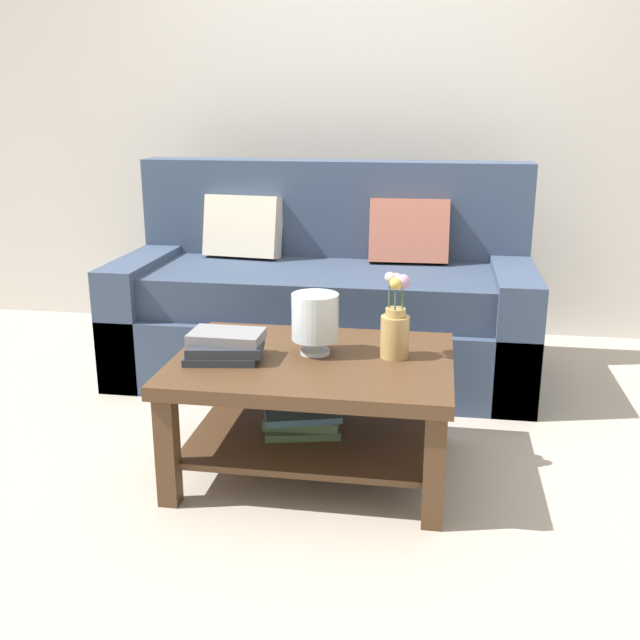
{
  "coord_description": "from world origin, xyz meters",
  "views": [
    {
      "loc": [
        0.43,
        -2.85,
        1.35
      ],
      "look_at": [
        0.0,
        -0.17,
        0.55
      ],
      "focal_mm": 41.55,
      "sensor_mm": 36.0,
      "label": 1
    }
  ],
  "objects_px": {
    "couch": "(325,302)",
    "flower_pitcher": "(395,324)",
    "coffee_table": "(313,390)",
    "glass_hurricane_vase": "(314,318)",
    "book_stack_main": "(225,346)"
  },
  "relations": [
    {
      "from": "book_stack_main",
      "to": "glass_hurricane_vase",
      "type": "bearing_deg",
      "value": 19.14
    },
    {
      "from": "couch",
      "to": "book_stack_main",
      "type": "xyz_separation_m",
      "value": [
        -0.19,
        -1.16,
        0.14
      ]
    },
    {
      "from": "coffee_table",
      "to": "glass_hurricane_vase",
      "type": "xyz_separation_m",
      "value": [
        -0.0,
        0.05,
        0.27
      ]
    },
    {
      "from": "coffee_table",
      "to": "glass_hurricane_vase",
      "type": "height_order",
      "value": "glass_hurricane_vase"
    },
    {
      "from": "flower_pitcher",
      "to": "glass_hurricane_vase",
      "type": "bearing_deg",
      "value": -178.2
    },
    {
      "from": "couch",
      "to": "flower_pitcher",
      "type": "xyz_separation_m",
      "value": [
        0.42,
        -1.04,
        0.21
      ]
    },
    {
      "from": "coffee_table",
      "to": "flower_pitcher",
      "type": "bearing_deg",
      "value": 10.51
    },
    {
      "from": "glass_hurricane_vase",
      "to": "coffee_table",
      "type": "bearing_deg",
      "value": -88.88
    },
    {
      "from": "couch",
      "to": "glass_hurricane_vase",
      "type": "relative_size",
      "value": 8.98
    },
    {
      "from": "glass_hurricane_vase",
      "to": "book_stack_main",
      "type": "bearing_deg",
      "value": -160.86
    },
    {
      "from": "coffee_table",
      "to": "couch",
      "type": "bearing_deg",
      "value": 96.43
    },
    {
      "from": "coffee_table",
      "to": "glass_hurricane_vase",
      "type": "relative_size",
      "value": 4.45
    },
    {
      "from": "coffee_table",
      "to": "flower_pitcher",
      "type": "height_order",
      "value": "flower_pitcher"
    },
    {
      "from": "glass_hurricane_vase",
      "to": "couch",
      "type": "bearing_deg",
      "value": 96.66
    },
    {
      "from": "coffee_table",
      "to": "flower_pitcher",
      "type": "xyz_separation_m",
      "value": [
        0.3,
        0.05,
        0.26
      ]
    }
  ]
}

